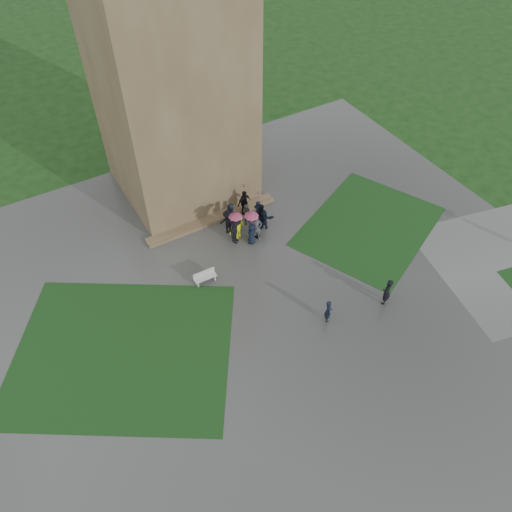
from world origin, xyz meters
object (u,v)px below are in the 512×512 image
tower (168,61)px  pedestrian_mid (328,311)px  bench (205,277)px  pedestrian_near (387,292)px

tower → pedestrian_mid: tower is taller
bench → pedestrian_near: 10.24m
tower → pedestrian_near: tower is taller
tower → pedestrian_mid: (1.78, -14.68, -8.22)m
tower → pedestrian_near: 18.10m
tower → pedestrian_mid: bearing=-83.1°
bench → pedestrian_near: (7.95, -6.44, 0.51)m
bench → tower: bearing=75.0°
bench → pedestrian_mid: size_ratio=0.88×
pedestrian_near → bench: bearing=-67.8°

